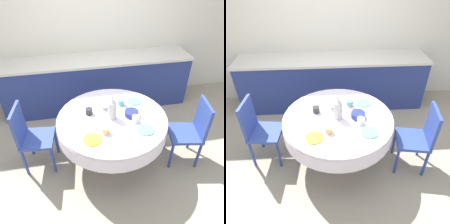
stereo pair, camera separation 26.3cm
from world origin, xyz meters
TOP-DOWN VIEW (x-y plane):
  - ground_plane at (0.00, 0.00)m, footprint 12.00×12.00m
  - wall_back at (0.00, 1.70)m, footprint 7.00×0.05m
  - kitchen_counter at (0.00, 1.37)m, footprint 3.24×0.64m
  - dining_table at (0.00, 0.00)m, footprint 1.36×1.36m
  - chair_left at (1.01, -0.19)m, footprint 0.47×0.47m
  - chair_right at (-1.02, 0.10)m, footprint 0.44×0.44m
  - plate_near_left at (-0.28, -0.35)m, footprint 0.20×0.20m
  - cup_near_left at (-0.12, -0.27)m, footprint 0.09×0.09m
  - plate_near_right at (0.33, -0.31)m, footprint 0.20×0.20m
  - cup_near_right at (0.26, -0.14)m, footprint 0.09×0.09m
  - plate_far_left at (-0.30, 0.34)m, footprint 0.20×0.20m
  - cup_far_left at (-0.27, 0.12)m, footprint 0.09×0.09m
  - plate_far_right at (0.36, 0.28)m, footprint 0.20×0.20m
  - cup_far_right at (0.17, 0.24)m, footprint 0.09×0.09m
  - coffee_carafe at (-0.00, -0.01)m, footprint 0.10×0.10m
  - teapot at (-0.04, 0.20)m, footprint 0.20×0.15m
  - fruit_bowl at (0.24, -0.01)m, footprint 0.17×0.17m

SIDE VIEW (x-z plane):
  - ground_plane at x=0.00m, z-range 0.00..0.00m
  - kitchen_counter at x=0.00m, z-range 0.00..0.92m
  - chair_left at x=1.01m, z-range 0.06..0.98m
  - chair_right at x=-1.02m, z-range 0.06..0.98m
  - dining_table at x=0.00m, z-range 0.24..0.96m
  - plate_near_left at x=-0.28m, z-range 0.72..0.74m
  - plate_near_right at x=0.33m, z-range 0.72..0.74m
  - plate_far_left at x=-0.30m, z-range 0.72..0.74m
  - plate_far_right at x=0.36m, z-range 0.72..0.74m
  - fruit_bowl at x=0.24m, z-range 0.72..0.79m
  - cup_near_left at x=-0.12m, z-range 0.72..0.80m
  - cup_near_right at x=0.26m, z-range 0.72..0.80m
  - cup_far_left at x=-0.27m, z-range 0.72..0.80m
  - cup_far_right at x=0.17m, z-range 0.72..0.80m
  - teapot at x=-0.04m, z-range 0.71..0.90m
  - coffee_carafe at x=0.00m, z-range 0.71..1.01m
  - wall_back at x=0.00m, z-range 0.00..2.60m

